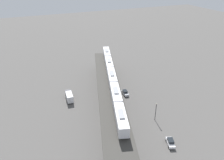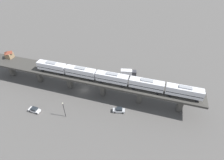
{
  "view_description": "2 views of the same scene",
  "coord_description": "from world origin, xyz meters",
  "px_view_note": "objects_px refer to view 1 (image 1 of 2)",
  "views": [
    {
      "loc": [
        23.24,
        55.39,
        47.63
      ],
      "look_at": [
        -5.12,
        -11.81,
        9.53
      ],
      "focal_mm": 35.0,
      "sensor_mm": 36.0,
      "label": 1
    },
    {
      "loc": [
        -55.74,
        -11.75,
        49.44
      ],
      "look_at": [
        -5.12,
        -11.81,
        9.53
      ],
      "focal_mm": 28.0,
      "sensor_mm": 36.0,
      "label": 2
    }
  ],
  "objects_px": {
    "subway_train": "(112,78)",
    "street_car_white": "(170,142)",
    "delivery_truck": "(69,96)",
    "street_lamp": "(156,110)",
    "street_car_silver": "(125,93)"
  },
  "relations": [
    {
      "from": "delivery_truck",
      "to": "street_lamp",
      "type": "xyz_separation_m",
      "value": [
        -24.49,
        24.31,
        2.35
      ]
    },
    {
      "from": "subway_train",
      "to": "street_car_white",
      "type": "distance_m",
      "value": 31.04
    },
    {
      "from": "delivery_truck",
      "to": "street_car_silver",
      "type": "bearing_deg",
      "value": 167.4
    },
    {
      "from": "subway_train",
      "to": "street_lamp",
      "type": "xyz_separation_m",
      "value": [
        -9.16,
        16.75,
        -6.46
      ]
    },
    {
      "from": "street_car_white",
      "to": "delivery_truck",
      "type": "distance_m",
      "value": 42.52
    },
    {
      "from": "street_car_white",
      "to": "street_lamp",
      "type": "relative_size",
      "value": 0.68
    },
    {
      "from": "street_lamp",
      "to": "street_car_white",
      "type": "bearing_deg",
      "value": 79.14
    },
    {
      "from": "street_car_white",
      "to": "subway_train",
      "type": "bearing_deg",
      "value": -76.54
    },
    {
      "from": "delivery_truck",
      "to": "street_lamp",
      "type": "distance_m",
      "value": 34.58
    },
    {
      "from": "delivery_truck",
      "to": "street_lamp",
      "type": "bearing_deg",
      "value": 135.21
    },
    {
      "from": "subway_train",
      "to": "street_car_white",
      "type": "xyz_separation_m",
      "value": [
        -6.87,
        28.7,
        -9.63
      ]
    },
    {
      "from": "street_lamp",
      "to": "subway_train",
      "type": "bearing_deg",
      "value": -61.31
    },
    {
      "from": "subway_train",
      "to": "street_car_silver",
      "type": "bearing_deg",
      "value": -159.86
    },
    {
      "from": "subway_train",
      "to": "street_car_silver",
      "type": "relative_size",
      "value": 13.34
    },
    {
      "from": "street_car_silver",
      "to": "delivery_truck",
      "type": "xyz_separation_m",
      "value": [
        22.32,
        -4.99,
        0.82
      ]
    }
  ]
}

